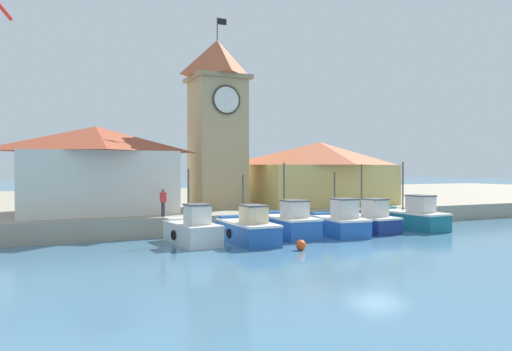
# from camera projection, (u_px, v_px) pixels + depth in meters

# --- Properties ---
(ground_plane) EXTENTS (300.00, 300.00, 0.00)m
(ground_plane) POSITION_uv_depth(u_px,v_px,m) (377.00, 252.00, 23.82)
(ground_plane) COLOR teal
(quay_wharf) EXTENTS (120.00, 40.00, 1.16)m
(quay_wharf) POSITION_uv_depth(u_px,v_px,m) (194.00, 202.00, 49.98)
(quay_wharf) COLOR #9E937F
(quay_wharf) RESTS_ON ground
(fishing_boat_far_left) EXTENTS (2.14, 4.33, 3.95)m
(fishing_boat_far_left) POSITION_uv_depth(u_px,v_px,m) (192.00, 230.00, 26.22)
(fishing_boat_far_left) COLOR silver
(fishing_boat_far_left) RESTS_ON ground
(fishing_boat_left_outer) EXTENTS (2.00, 4.95, 3.62)m
(fishing_boat_left_outer) POSITION_uv_depth(u_px,v_px,m) (248.00, 229.00, 26.58)
(fishing_boat_left_outer) COLOR #2356A8
(fishing_boat_left_outer) RESTS_ON ground
(fishing_boat_left_inner) EXTENTS (2.17, 4.52, 4.31)m
(fishing_boat_left_inner) POSITION_uv_depth(u_px,v_px,m) (289.00, 224.00, 28.75)
(fishing_boat_left_inner) COLOR #2356A8
(fishing_boat_left_inner) RESTS_ON ground
(fishing_boat_mid_left) EXTENTS (2.46, 4.38, 3.76)m
(fishing_boat_mid_left) POSITION_uv_depth(u_px,v_px,m) (339.00, 223.00, 29.49)
(fishing_boat_mid_left) COLOR #2356A8
(fishing_boat_mid_left) RESTS_ON ground
(fishing_boat_center) EXTENTS (2.19, 4.39, 4.25)m
(fishing_boat_center) POSITION_uv_depth(u_px,v_px,m) (368.00, 221.00, 31.18)
(fishing_boat_center) COLOR navy
(fishing_boat_center) RESTS_ON ground
(fishing_boat_mid_right) EXTENTS (2.35, 5.32, 4.40)m
(fishing_boat_mid_right) POSITION_uv_depth(u_px,v_px,m) (411.00, 217.00, 32.59)
(fishing_boat_mid_right) COLOR #196B7F
(fishing_boat_mid_right) RESTS_ON ground
(clock_tower) EXTENTS (3.94, 3.94, 13.55)m
(clock_tower) POSITION_uv_depth(u_px,v_px,m) (217.00, 119.00, 35.53)
(clock_tower) COLOR tan
(clock_tower) RESTS_ON quay_wharf
(warehouse_left) EXTENTS (9.53, 7.30, 5.48)m
(warehouse_left) POSITION_uv_depth(u_px,v_px,m) (96.00, 169.00, 31.62)
(warehouse_left) COLOR silver
(warehouse_left) RESTS_ON quay_wharf
(warehouse_right) EXTENTS (11.02, 6.77, 4.84)m
(warehouse_right) POSITION_uv_depth(u_px,v_px,m) (320.00, 173.00, 38.87)
(warehouse_right) COLOR tan
(warehouse_right) RESTS_ON quay_wharf
(mooring_buoy) EXTENTS (0.51, 0.51, 0.51)m
(mooring_buoy) POSITION_uv_depth(u_px,v_px,m) (301.00, 245.00, 24.18)
(mooring_buoy) COLOR #E54C19
(mooring_buoy) RESTS_ON ground
(dock_worker_near_tower) EXTENTS (0.34, 0.22, 1.62)m
(dock_worker_near_tower) POSITION_uv_depth(u_px,v_px,m) (163.00, 202.00, 29.04)
(dock_worker_near_tower) COLOR #33333D
(dock_worker_near_tower) RESTS_ON quay_wharf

